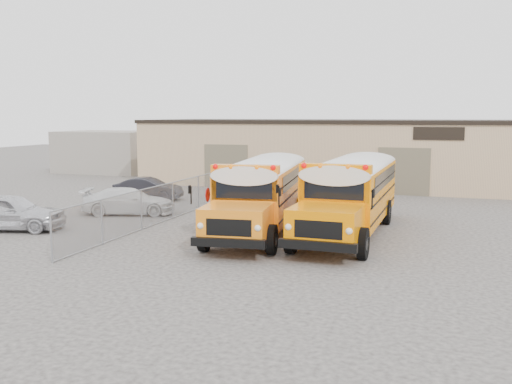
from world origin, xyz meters
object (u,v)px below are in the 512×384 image
(car_white, at_px, (129,201))
(car_dark, at_px, (148,189))
(school_bus_right, at_px, (373,174))
(car_silver, at_px, (9,212))
(school_bus_left, at_px, (284,173))
(tarp_bundle, at_px, (311,228))

(car_white, bearing_deg, car_dark, 0.17)
(school_bus_right, xyz_separation_m, car_silver, (-14.31, -11.18, -1.07))
(school_bus_right, relative_size, car_dark, 2.78)
(school_bus_left, distance_m, car_dark, 8.45)
(school_bus_right, distance_m, car_silver, 18.19)
(school_bus_right, bearing_deg, car_white, -152.73)
(car_white, height_order, car_dark, car_white)
(tarp_bundle, height_order, car_dark, car_dark)
(school_bus_right, distance_m, tarp_bundle, 9.88)
(school_bus_left, xyz_separation_m, school_bus_right, (4.71, 0.88, 0.04))
(school_bus_right, relative_size, tarp_bundle, 8.58)
(school_bus_left, height_order, car_silver, school_bus_left)
(car_silver, xyz_separation_m, car_dark, (1.25, 10.01, -0.15))
(car_silver, bearing_deg, tarp_bundle, -99.25)
(car_dark, bearing_deg, car_silver, 163.91)
(school_bus_right, bearing_deg, school_bus_left, -169.36)
(tarp_bundle, distance_m, car_dark, 14.73)
(school_bus_right, bearing_deg, car_silver, -142.00)
(school_bus_left, distance_m, car_white, 8.54)
(tarp_bundle, bearing_deg, car_white, 159.89)
(car_white, bearing_deg, school_bus_left, -71.41)
(tarp_bundle, relative_size, car_white, 0.28)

